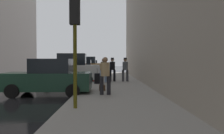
% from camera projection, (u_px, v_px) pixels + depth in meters
% --- Properties ---
extents(sidewalk, '(4.00, 40.00, 0.15)m').
position_uv_depth(sidewalk, '(118.00, 98.00, 9.42)').
color(sidewalk, gray).
rests_on(sidewalk, ground_plane).
extents(parked_dark_green_sedan, '(4.21, 2.08, 1.79)m').
position_uv_depth(parked_dark_green_sedan, '(49.00, 78.00, 10.75)').
color(parked_dark_green_sedan, '#193828').
rests_on(parked_dark_green_sedan, ground_plane).
extents(parked_white_van, '(4.67, 2.20, 2.25)m').
position_uv_depth(parked_white_van, '(70.00, 69.00, 16.82)').
color(parked_white_van, silver).
rests_on(parked_white_van, ground_plane).
extents(parked_silver_sedan, '(4.23, 2.12, 1.79)m').
position_uv_depth(parked_silver_sedan, '(80.00, 69.00, 23.02)').
color(parked_silver_sedan, '#B7BABF').
rests_on(parked_silver_sedan, ground_plane).
extents(parked_bronze_suv, '(4.64, 2.14, 2.25)m').
position_uv_depth(parked_bronze_suv, '(87.00, 66.00, 29.45)').
color(parked_bronze_suv, brown).
rests_on(parked_bronze_suv, ground_plane).
extents(parked_red_hatchback, '(4.22, 2.10, 1.79)m').
position_uv_depth(parked_red_hatchback, '(91.00, 66.00, 36.14)').
color(parked_red_hatchback, '#B2191E').
rests_on(parked_red_hatchback, ground_plane).
extents(fire_hydrant, '(0.42, 0.22, 0.70)m').
position_uv_depth(fire_hydrant, '(93.00, 77.00, 16.34)').
color(fire_hydrant, red).
rests_on(fire_hydrant, sidewalk).
extents(traffic_light, '(0.32, 0.32, 3.60)m').
position_uv_depth(traffic_light, '(75.00, 28.00, 7.03)').
color(traffic_light, '#514C0F').
rests_on(traffic_light, sidewalk).
extents(pedestrian_in_jeans, '(0.53, 0.48, 1.71)m').
position_uv_depth(pedestrian_in_jeans, '(103.00, 69.00, 15.61)').
color(pedestrian_in_jeans, '#728CB2').
rests_on(pedestrian_in_jeans, sidewalk).
extents(pedestrian_with_beanie, '(0.51, 0.43, 1.78)m').
position_uv_depth(pedestrian_with_beanie, '(125.00, 68.00, 16.35)').
color(pedestrian_with_beanie, '#333338').
rests_on(pedestrian_with_beanie, sidewalk).
extents(pedestrian_with_fedora, '(0.53, 0.50, 1.78)m').
position_uv_depth(pedestrian_with_fedora, '(112.00, 68.00, 16.38)').
color(pedestrian_with_fedora, black).
rests_on(pedestrian_with_fedora, sidewalk).
extents(pedestrian_in_tan_coat, '(0.51, 0.41, 1.71)m').
position_uv_depth(pedestrian_in_tan_coat, '(105.00, 74.00, 9.86)').
color(pedestrian_in_tan_coat, black).
rests_on(pedestrian_in_tan_coat, sidewalk).
extents(rolling_suitcase, '(0.36, 0.56, 1.04)m').
position_uv_depth(rolling_suitcase, '(97.00, 78.00, 14.85)').
color(rolling_suitcase, black).
rests_on(rolling_suitcase, sidewalk).
extents(duffel_bag, '(0.32, 0.44, 0.28)m').
position_uv_depth(duffel_bag, '(102.00, 88.00, 11.39)').
color(duffel_bag, '#472D19').
rests_on(duffel_bag, sidewalk).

